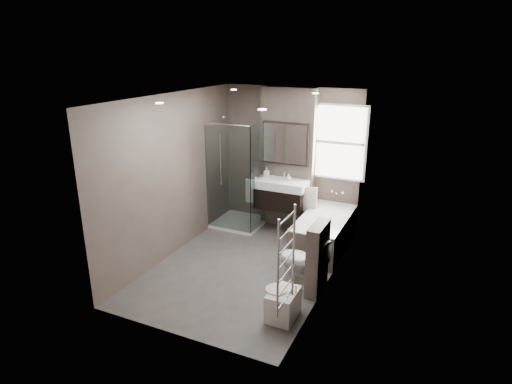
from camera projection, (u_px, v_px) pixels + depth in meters
The scene contains 15 objects.
room at pixel (246, 186), 6.31m from camera, with size 2.70×3.90×2.70m.
vanity_pier at pixel (288, 159), 7.84m from camera, with size 1.00×0.25×2.60m, color #534741.
vanity at pixel (281, 194), 7.72m from camera, with size 0.95×0.47×0.66m.
mirror_cabinet at pixel (285, 143), 7.59m from camera, with size 0.86×0.08×0.76m.
towel_left at pixel (252, 191), 7.93m from camera, with size 0.24×0.06×0.44m, color silver.
towel_right at pixel (310, 200), 7.48m from camera, with size 0.24×0.06×0.44m, color silver.
shower_enclosure at pixel (242, 202), 8.03m from camera, with size 0.90×0.90×2.00m.
bathtub at pixel (324, 231), 7.21m from camera, with size 0.75×1.60×0.57m.
window at pixel (339, 143), 7.45m from camera, with size 0.98×0.06×1.33m.
toilet at pixel (302, 262), 6.06m from camera, with size 0.41×0.72×0.73m, color white.
cistern_box at pixel (317, 258), 5.87m from camera, with size 0.19×0.55×1.00m.
bidet at pixel (283, 304), 5.36m from camera, with size 0.40×0.46×0.48m.
towel_radiator at pixel (286, 260), 4.50m from camera, with size 0.03×0.49×1.10m.
soap_bottle_a at pixel (267, 173), 7.77m from camera, with size 0.08×0.08×0.18m, color white.
soap_bottle_b at pixel (289, 177), 7.60m from camera, with size 0.09×0.09×0.12m, color white.
Camera 1 is at (2.65, -5.39, 3.24)m, focal length 30.00 mm.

